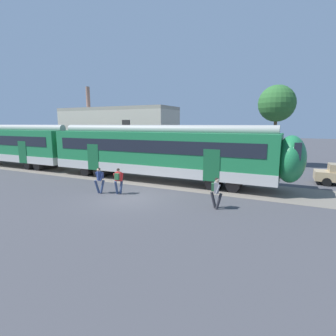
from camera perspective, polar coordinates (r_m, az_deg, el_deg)
The scene contains 8 objects.
ground_plane at distance 15.94m, azimuth -8.21°, elevation -6.57°, with size 160.00×160.00×0.00m, color #424247.
track_bed at distance 27.69m, azimuth -23.10°, elevation -0.35°, with size 80.00×4.40×0.01m, color slate.
commuter_train at distance 25.59m, azimuth -19.77°, elevation 4.18°, with size 38.05×3.07×4.73m.
pedestrian_navy at distance 17.27m, azimuth -14.67°, elevation -2.15°, with size 0.67×0.55×1.67m.
pedestrian_red at distance 16.81m, azimuth -10.77°, elevation -2.32°, with size 0.54×0.67×1.67m.
pedestrian_grey at distance 13.91m, azimuth 10.39°, elevation -4.80°, with size 0.69×0.54×1.67m.
background_building at distance 34.00m, azimuth -11.00°, elevation 7.37°, with size 15.06×5.00×9.20m.
street_tree_right at distance 29.39m, azimuth 22.59°, elevation 12.77°, with size 3.67×3.67×8.29m.
Camera 1 is at (8.67, -12.63, 4.40)m, focal length 28.00 mm.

